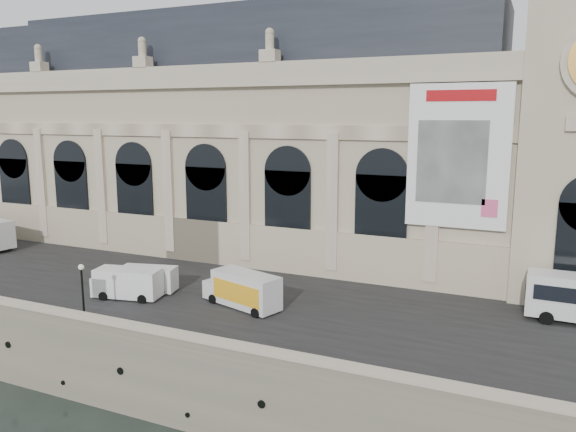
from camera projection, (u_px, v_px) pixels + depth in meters
The scene contains 9 objects.
ground at pixel (103, 409), 43.93m from camera, with size 260.00×260.00×0.00m, color black.
quay at pixel (287, 265), 74.78m from camera, with size 160.00×70.00×6.00m, color gray.
street at pixel (200, 286), 55.41m from camera, with size 160.00×24.00×0.06m, color #2D2D2D.
parapet at pixel (103, 326), 43.29m from camera, with size 160.00×1.40×1.21m.
museum at pixel (230, 139), 70.53m from camera, with size 69.00×18.70×29.10m.
van_b at pixel (124, 283), 51.69m from camera, with size 6.58×3.56×2.78m.
van_c at pixel (145, 279), 53.67m from camera, with size 5.83×3.30×2.45m.
box_truck at pixel (242, 290), 49.29m from camera, with size 8.14×4.66×3.13m.
lamp_right at pixel (83, 291), 46.46m from camera, with size 0.47×0.47×4.61m.
Camera 1 is at (29.93, -30.96, 22.69)m, focal length 35.00 mm.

